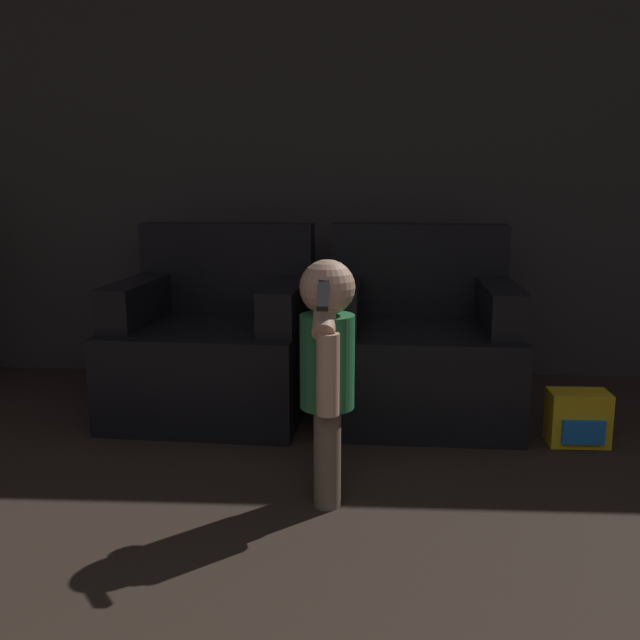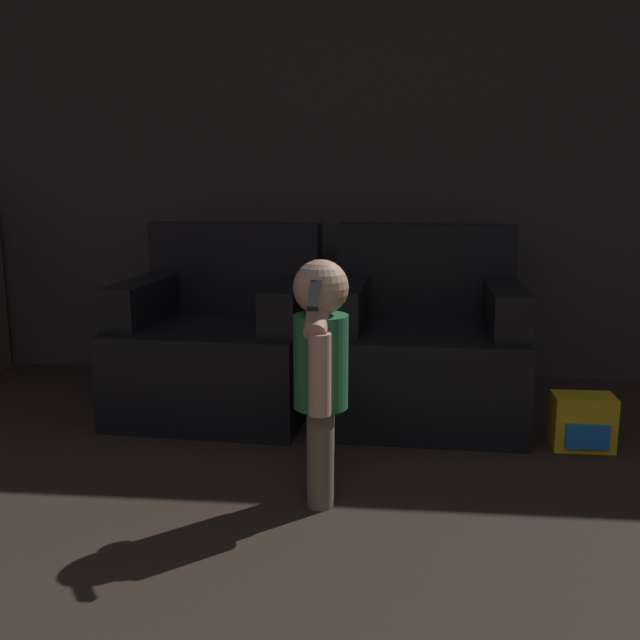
# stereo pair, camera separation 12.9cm
# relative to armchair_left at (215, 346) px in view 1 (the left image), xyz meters

# --- Properties ---
(wall_back) EXTENTS (8.40, 0.05, 2.60)m
(wall_back) POSITION_rel_armchair_left_xyz_m (0.67, 0.73, 0.98)
(wall_back) COLOR #33302D
(wall_back) RESTS_ON ground_plane
(armchair_left) EXTENTS (0.94, 0.90, 0.89)m
(armchair_left) POSITION_rel_armchair_left_xyz_m (0.00, 0.00, 0.00)
(armchair_left) COLOR black
(armchair_left) RESTS_ON ground_plane
(armchair_right) EXTENTS (0.92, 0.87, 0.89)m
(armchair_right) POSITION_rel_armchair_left_xyz_m (0.98, 0.00, 0.00)
(armchair_right) COLOR black
(armchair_right) RESTS_ON ground_plane
(person_toddler) EXTENTS (0.19, 0.33, 0.85)m
(person_toddler) POSITION_rel_armchair_left_xyz_m (0.59, -0.99, 0.18)
(person_toddler) COLOR brown
(person_toddler) RESTS_ON ground_plane
(toy_backpack) EXTENTS (0.25, 0.17, 0.23)m
(toy_backpack) POSITION_rel_armchair_left_xyz_m (1.63, -0.40, -0.20)
(toy_backpack) COLOR yellow
(toy_backpack) RESTS_ON ground_plane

